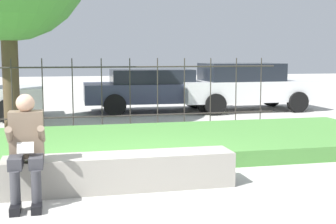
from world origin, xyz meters
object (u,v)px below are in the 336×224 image
at_px(person_seated_reader, 26,144).
at_px(car_parked_center, 156,89).
at_px(car_parked_right, 244,86).
at_px(stone_bench, 121,174).

bearing_deg(person_seated_reader, car_parked_center, 68.56).
relative_size(person_seated_reader, car_parked_right, 0.30).
height_order(stone_bench, car_parked_center, car_parked_center).
distance_m(stone_bench, car_parked_right, 8.71).
relative_size(car_parked_right, car_parked_center, 0.97).
bearing_deg(stone_bench, car_parked_center, 75.29).
xyz_separation_m(car_parked_right, car_parked_center, (-2.64, 0.32, -0.07)).
bearing_deg(person_seated_reader, car_parked_right, 52.92).
relative_size(person_seated_reader, car_parked_center, 0.29).
bearing_deg(car_parked_right, person_seated_reader, -128.57).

